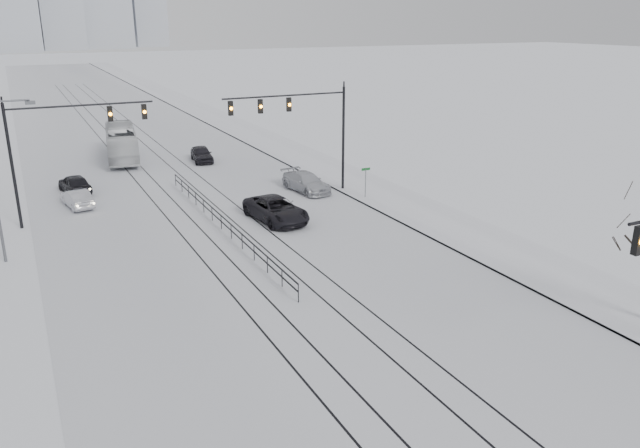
# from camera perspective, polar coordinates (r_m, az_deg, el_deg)

# --- Properties ---
(road) EXTENTS (22.00, 260.00, 0.02)m
(road) POSITION_cam_1_polar(r_m,az_deg,el_deg) (68.88, -16.62, 6.82)
(road) COLOR silver
(road) RESTS_ON ground
(sidewalk_east) EXTENTS (5.00, 260.00, 0.16)m
(sidewalk_east) POSITION_cam_1_polar(r_m,az_deg,el_deg) (72.26, -5.98, 8.06)
(sidewalk_east) COLOR white
(sidewalk_east) RESTS_ON ground
(curb) EXTENTS (0.10, 260.00, 0.12)m
(curb) POSITION_cam_1_polar(r_m,az_deg,el_deg) (71.47, -7.83, 7.86)
(curb) COLOR gray
(curb) RESTS_ON ground
(tram_rails) EXTENTS (5.30, 180.00, 0.01)m
(tram_rails) POSITION_cam_1_polar(r_m,az_deg,el_deg) (49.74, -12.48, 2.89)
(tram_rails) COLOR black
(tram_rails) RESTS_ON ground
(traffic_mast_ne) EXTENTS (9.60, 0.37, 8.00)m
(traffic_mast_ne) POSITION_cam_1_polar(r_m,az_deg,el_deg) (46.49, -1.52, 9.50)
(traffic_mast_ne) COLOR black
(traffic_mast_ne) RESTS_ON ground
(traffic_mast_nw) EXTENTS (9.10, 0.37, 8.00)m
(traffic_mast_nw) POSITION_cam_1_polar(r_m,az_deg,el_deg) (43.44, -22.68, 7.20)
(traffic_mast_nw) COLOR black
(traffic_mast_nw) RESTS_ON ground
(median_fence) EXTENTS (0.06, 24.00, 1.00)m
(median_fence) POSITION_cam_1_polar(r_m,az_deg,el_deg) (40.33, -9.02, 0.21)
(median_fence) COLOR black
(median_fence) RESTS_ON ground
(street_sign) EXTENTS (0.70, 0.06, 2.40)m
(street_sign) POSITION_cam_1_polar(r_m,az_deg,el_deg) (46.38, 4.19, 4.19)
(street_sign) COLOR #595B60
(street_sign) RESTS_ON ground
(sedan_sb_inner) EXTENTS (2.39, 4.54, 1.47)m
(sedan_sb_inner) POSITION_cam_1_polar(r_m,az_deg,el_deg) (51.68, -21.52, 3.43)
(sedan_sb_inner) COLOR black
(sedan_sb_inner) RESTS_ON ground
(sedan_sb_outer) EXTENTS (2.02, 4.12, 1.30)m
(sedan_sb_outer) POSITION_cam_1_polar(r_m,az_deg,el_deg) (47.75, -21.32, 2.18)
(sedan_sb_outer) COLOR #BBBCC3
(sedan_sb_outer) RESTS_ON ground
(sedan_nb_front) EXTENTS (3.17, 5.91, 1.58)m
(sedan_nb_front) POSITION_cam_1_polar(r_m,az_deg,el_deg) (41.53, -4.04, 1.31)
(sedan_nb_front) COLOR black
(sedan_nb_front) RESTS_ON ground
(sedan_nb_right) EXTENTS (2.68, 5.24, 1.46)m
(sedan_nb_right) POSITION_cam_1_polar(r_m,az_deg,el_deg) (48.57, -1.27, 3.82)
(sedan_nb_right) COLOR #BABCC3
(sedan_nb_right) RESTS_ON ground
(sedan_nb_far) EXTENTS (2.18, 4.41, 1.45)m
(sedan_nb_far) POSITION_cam_1_polar(r_m,az_deg,el_deg) (59.85, -10.77, 6.30)
(sedan_nb_far) COLOR black
(sedan_nb_far) RESTS_ON ground
(box_truck) EXTENTS (4.06, 11.48, 3.13)m
(box_truck) POSITION_cam_1_polar(r_m,az_deg,el_deg) (62.56, -17.69, 7.06)
(box_truck) COLOR silver
(box_truck) RESTS_ON ground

